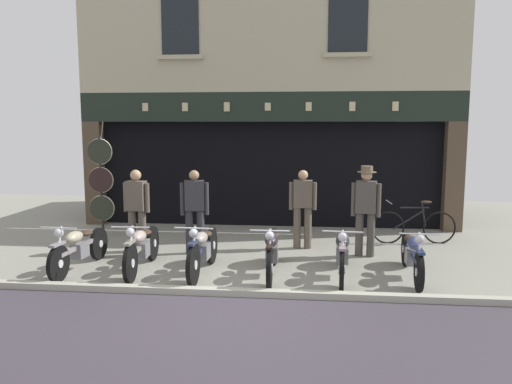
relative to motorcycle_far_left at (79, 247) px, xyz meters
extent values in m
cube|color=gray|center=(2.99, 3.89, -0.45)|extent=(21.27, 10.00, 0.08)
cube|color=#A6A594|center=(2.99, -1.03, -0.40)|extent=(21.27, 0.16, 0.18)
cube|color=black|center=(2.99, 6.19, 0.89)|extent=(8.53, 4.00, 2.60)
cube|color=#4C3D2D|center=(-1.43, 4.07, 0.89)|extent=(0.44, 0.36, 2.60)
cube|color=#4C3D2D|center=(7.40, 4.07, 0.89)|extent=(0.44, 0.36, 2.60)
cube|color=black|center=(2.99, 4.44, 1.02)|extent=(8.16, 0.03, 2.18)
cube|color=black|center=(2.99, 4.01, 2.54)|extent=(9.27, 0.24, 0.70)
cube|color=#C6B789|center=(0.00, 3.88, 2.54)|extent=(0.14, 0.03, 0.20)
cube|color=#C6B789|center=(0.99, 3.88, 2.54)|extent=(0.14, 0.03, 0.20)
cube|color=#C6B789|center=(2.01, 3.88, 2.54)|extent=(0.14, 0.03, 0.22)
cube|color=#C6B789|center=(3.00, 3.88, 2.54)|extent=(0.14, 0.03, 0.18)
cube|color=#C6B789|center=(3.96, 3.88, 2.54)|extent=(0.14, 0.03, 0.20)
cube|color=#C6B789|center=(4.98, 3.88, 2.54)|extent=(0.14, 0.03, 0.22)
cube|color=#C6B789|center=(5.96, 3.88, 2.54)|extent=(0.14, 0.03, 0.21)
cube|color=#B0A889|center=(2.99, 4.09, 4.41)|extent=(9.27, 0.40, 3.04)
cube|color=black|center=(0.90, 3.88, 4.41)|extent=(0.90, 0.02, 1.30)
cube|color=#B0A889|center=(0.90, 3.84, 3.71)|extent=(1.10, 0.12, 0.10)
cube|color=black|center=(4.83, 3.88, 4.41)|extent=(0.90, 0.02, 1.30)
cube|color=#B0A889|center=(4.83, 3.84, 3.71)|extent=(1.10, 0.12, 0.10)
cylinder|color=black|center=(-0.04, -0.67, -0.11)|extent=(0.11, 0.61, 0.60)
cylinder|color=silver|center=(-0.04, -0.67, -0.11)|extent=(0.11, 0.14, 0.13)
cylinder|color=black|center=(0.04, 0.73, -0.11)|extent=(0.12, 0.61, 0.60)
cylinder|color=silver|center=(0.04, 0.73, -0.11)|extent=(0.12, 0.14, 0.13)
cube|color=gray|center=(0.00, 0.03, 0.01)|extent=(0.15, 1.29, 0.07)
cube|color=slate|center=(0.00, 0.03, -0.06)|extent=(0.22, 0.33, 0.26)
ellipsoid|color=tan|center=(-0.01, -0.14, 0.21)|extent=(0.25, 0.47, 0.20)
ellipsoid|color=#38281E|center=(0.02, 0.28, 0.19)|extent=(0.22, 0.31, 0.10)
cube|color=gray|center=(-0.04, -0.67, 0.21)|extent=(0.12, 0.37, 0.04)
sphere|color=silver|center=(-0.04, -0.61, 0.39)|extent=(0.15, 0.15, 0.15)
cylinder|color=silver|center=(-0.04, -0.61, 0.47)|extent=(0.62, 0.06, 0.02)
cylinder|color=silver|center=(-0.04, -0.63, 0.18)|extent=(0.05, 0.25, 0.61)
cylinder|color=black|center=(1.14, -0.60, -0.09)|extent=(0.10, 0.65, 0.64)
cylinder|color=silver|center=(1.14, -0.60, -0.09)|extent=(0.11, 0.15, 0.14)
cylinder|color=black|center=(1.07, 0.78, -0.09)|extent=(0.11, 0.65, 0.64)
cylinder|color=silver|center=(1.07, 0.78, -0.09)|extent=(0.12, 0.15, 0.14)
cube|color=gray|center=(1.11, 0.09, 0.03)|extent=(0.13, 1.28, 0.07)
cube|color=slate|center=(1.11, 0.09, -0.04)|extent=(0.21, 0.33, 0.26)
ellipsoid|color=#AB9891|center=(1.11, -0.08, 0.23)|extent=(0.24, 0.47, 0.20)
ellipsoid|color=#38281E|center=(1.09, 0.34, 0.21)|extent=(0.21, 0.31, 0.10)
cube|color=gray|center=(1.14, -0.60, 0.25)|extent=(0.12, 0.36, 0.04)
sphere|color=silver|center=(1.14, -0.54, 0.41)|extent=(0.15, 0.15, 0.15)
cylinder|color=silver|center=(1.14, -0.54, 0.49)|extent=(0.62, 0.05, 0.02)
cylinder|color=silver|center=(1.14, -0.56, 0.20)|extent=(0.05, 0.29, 0.60)
cylinder|color=black|center=(2.18, -0.65, -0.07)|extent=(0.09, 0.68, 0.68)
cylinder|color=silver|center=(2.18, -0.65, -0.07)|extent=(0.10, 0.15, 0.15)
cylinder|color=black|center=(2.22, 0.67, -0.07)|extent=(0.10, 0.68, 0.68)
cylinder|color=silver|center=(2.22, 0.67, -0.07)|extent=(0.11, 0.15, 0.15)
cube|color=#272D4A|center=(2.20, 0.01, 0.05)|extent=(0.11, 1.22, 0.07)
cube|color=slate|center=(2.20, 0.01, -0.02)|extent=(0.21, 0.33, 0.26)
ellipsoid|color=gray|center=(2.20, -0.14, 0.25)|extent=(0.23, 0.47, 0.20)
ellipsoid|color=#38281E|center=(2.21, 0.25, 0.23)|extent=(0.21, 0.31, 0.10)
cube|color=#272D4A|center=(2.18, -0.65, 0.29)|extent=(0.11, 0.36, 0.04)
sphere|color=silver|center=(2.18, -0.59, 0.43)|extent=(0.15, 0.15, 0.15)
cylinder|color=silver|center=(2.18, -0.59, 0.51)|extent=(0.62, 0.04, 0.02)
cylinder|color=silver|center=(2.18, -0.61, 0.22)|extent=(0.04, 0.26, 0.61)
cylinder|color=black|center=(3.39, -0.68, -0.08)|extent=(0.08, 0.67, 0.66)
cylinder|color=silver|center=(3.39, -0.68, -0.08)|extent=(0.10, 0.15, 0.15)
cylinder|color=black|center=(3.37, 0.73, -0.08)|extent=(0.09, 0.67, 0.66)
cylinder|color=silver|center=(3.37, 0.73, -0.08)|extent=(0.11, 0.15, 0.15)
cube|color=black|center=(3.38, 0.02, 0.04)|extent=(0.09, 1.30, 0.07)
cube|color=slate|center=(3.38, 0.02, -0.03)|extent=(0.21, 0.32, 0.26)
ellipsoid|color=#27222A|center=(3.38, -0.15, 0.24)|extent=(0.23, 0.46, 0.20)
ellipsoid|color=#38281E|center=(3.38, 0.28, 0.22)|extent=(0.20, 0.30, 0.10)
cube|color=black|center=(3.39, -0.68, 0.27)|extent=(0.11, 0.36, 0.04)
sphere|color=silver|center=(3.39, -0.62, 0.42)|extent=(0.15, 0.15, 0.15)
cylinder|color=silver|center=(3.39, -0.62, 0.50)|extent=(0.62, 0.03, 0.02)
cylinder|color=silver|center=(3.39, -0.64, 0.21)|extent=(0.04, 0.25, 0.61)
cylinder|color=black|center=(4.50, -0.63, -0.08)|extent=(0.12, 0.66, 0.66)
cylinder|color=silver|center=(4.50, -0.63, -0.08)|extent=(0.11, 0.15, 0.15)
cylinder|color=black|center=(4.61, 0.77, -0.08)|extent=(0.13, 0.66, 0.66)
cylinder|color=silver|center=(4.61, 0.77, -0.08)|extent=(0.12, 0.15, 0.15)
cube|color=gray|center=(4.55, 0.07, 0.04)|extent=(0.16, 1.30, 0.07)
cube|color=slate|center=(4.55, 0.07, -0.03)|extent=(0.22, 0.33, 0.26)
ellipsoid|color=#222228|center=(4.54, -0.10, 0.24)|extent=(0.25, 0.47, 0.20)
ellipsoid|color=#38281E|center=(4.57, 0.32, 0.22)|extent=(0.22, 0.31, 0.10)
cube|color=gray|center=(4.50, -0.63, 0.27)|extent=(0.13, 0.37, 0.04)
sphere|color=silver|center=(4.51, -0.57, 0.42)|extent=(0.15, 0.15, 0.15)
cylinder|color=silver|center=(4.51, -0.57, 0.50)|extent=(0.62, 0.07, 0.02)
cylinder|color=silver|center=(4.51, -0.59, 0.21)|extent=(0.05, 0.26, 0.61)
cylinder|color=black|center=(5.67, -0.56, -0.11)|extent=(0.10, 0.61, 0.61)
cylinder|color=silver|center=(5.67, -0.56, -0.11)|extent=(0.11, 0.14, 0.13)
cylinder|color=black|center=(5.74, 0.89, -0.11)|extent=(0.11, 0.61, 0.61)
cylinder|color=silver|center=(5.74, 0.89, -0.11)|extent=(0.12, 0.14, 0.13)
cube|color=#212E4D|center=(5.71, 0.16, 0.01)|extent=(0.13, 1.33, 0.07)
cube|color=slate|center=(5.71, 0.16, -0.06)|extent=(0.22, 0.33, 0.26)
ellipsoid|color=#3A4270|center=(5.70, -0.01, 0.21)|extent=(0.24, 0.47, 0.20)
ellipsoid|color=#38281E|center=(5.72, 0.42, 0.19)|extent=(0.21, 0.31, 0.10)
cube|color=#212E4D|center=(5.67, -0.56, 0.22)|extent=(0.12, 0.36, 0.04)
sphere|color=silver|center=(5.68, -0.50, 0.39)|extent=(0.15, 0.15, 0.15)
cylinder|color=silver|center=(5.68, -0.50, 0.47)|extent=(0.62, 0.05, 0.02)
cylinder|color=silver|center=(5.68, -0.52, 0.18)|extent=(0.05, 0.23, 0.62)
cylinder|color=brown|center=(0.69, 1.35, 0.02)|extent=(0.15, 0.15, 0.86)
cylinder|color=brown|center=(0.48, 1.38, 0.02)|extent=(0.15, 0.15, 0.86)
cube|color=brown|center=(0.58, 1.36, 0.72)|extent=(0.41, 0.27, 0.59)
cube|color=silver|center=(0.60, 1.48, 0.79)|extent=(0.14, 0.04, 0.33)
cube|color=black|center=(0.60, 1.49, 0.78)|extent=(0.05, 0.02, 0.31)
cylinder|color=brown|center=(0.82, 1.33, 0.69)|extent=(0.09, 0.09, 0.58)
cylinder|color=brown|center=(0.35, 1.40, 0.69)|extent=(0.09, 0.09, 0.58)
sphere|color=tan|center=(0.58, 1.36, 1.13)|extent=(0.21, 0.21, 0.21)
cylinder|color=#2D2D33|center=(1.87, 1.37, 0.03)|extent=(0.15, 0.15, 0.88)
cylinder|color=#2D2D33|center=(1.65, 1.33, 0.03)|extent=(0.15, 0.15, 0.88)
cube|color=#2D2D33|center=(1.76, 1.35, 0.74)|extent=(0.42, 0.30, 0.59)
cube|color=silver|center=(1.74, 1.46, 0.82)|extent=(0.14, 0.05, 0.33)
cube|color=#47234C|center=(1.73, 1.47, 0.80)|extent=(0.05, 0.02, 0.30)
cylinder|color=#2D2D33|center=(1.99, 1.40, 0.68)|extent=(0.09, 0.09, 0.64)
cylinder|color=#2D2D33|center=(1.53, 1.30, 0.68)|extent=(0.09, 0.09, 0.64)
sphere|color=#9E7A5B|center=(1.76, 1.35, 1.15)|extent=(0.19, 0.19, 0.19)
cylinder|color=brown|center=(3.98, 1.98, 0.03)|extent=(0.15, 0.15, 0.87)
cylinder|color=brown|center=(3.76, 1.98, 0.03)|extent=(0.15, 0.15, 0.87)
cube|color=brown|center=(3.87, 1.98, 0.72)|extent=(0.38, 0.22, 0.56)
cube|color=white|center=(3.87, 2.09, 0.79)|extent=(0.14, 0.02, 0.31)
cube|color=brown|center=(3.87, 2.11, 0.78)|extent=(0.05, 0.01, 0.29)
cylinder|color=brown|center=(4.10, 1.98, 0.68)|extent=(0.09, 0.09, 0.56)
cylinder|color=brown|center=(3.63, 1.98, 0.68)|extent=(0.09, 0.09, 0.56)
sphere|color=tan|center=(3.87, 1.98, 1.11)|extent=(0.20, 0.20, 0.20)
cylinder|color=#47423D|center=(5.19, 1.45, 0.02)|extent=(0.15, 0.15, 0.87)
cylinder|color=#47423D|center=(4.97, 1.49, 0.02)|extent=(0.15, 0.15, 0.87)
cube|color=#47423D|center=(5.08, 1.47, 0.75)|extent=(0.42, 0.29, 0.62)
cube|color=white|center=(5.10, 1.58, 0.82)|extent=(0.14, 0.05, 0.35)
cube|color=maroon|center=(5.10, 1.60, 0.81)|extent=(0.05, 0.02, 0.32)
cylinder|color=#47423D|center=(5.31, 1.42, 0.69)|extent=(0.09, 0.09, 0.64)
cylinder|color=#47423D|center=(4.85, 1.52, 0.69)|extent=(0.09, 0.09, 0.64)
sphere|color=tan|center=(5.08, 1.47, 1.17)|extent=(0.21, 0.21, 0.21)
cylinder|color=brown|center=(5.08, 1.47, 1.23)|extent=(0.36, 0.36, 0.01)
cylinder|color=brown|center=(5.08, 1.47, 1.29)|extent=(0.22, 0.22, 0.12)
cylinder|color=#232328|center=(-0.51, 2.27, 0.73)|extent=(0.06, 0.06, 2.29)
cylinder|color=#23281E|center=(-0.51, 2.25, 1.54)|extent=(0.54, 0.03, 0.54)
torus|color=beige|center=(-0.51, 2.26, 1.54)|extent=(0.56, 0.04, 0.56)
cylinder|color=black|center=(-0.51, 2.25, 0.93)|extent=(0.54, 0.03, 0.54)
torus|color=beige|center=(-0.51, 2.26, 0.93)|extent=(0.56, 0.04, 0.56)
cylinder|color=#23281E|center=(-0.51, 2.25, 0.31)|extent=(0.54, 0.03, 0.54)
torus|color=beige|center=(-0.51, 2.26, 0.31)|extent=(0.56, 0.04, 0.56)
cube|color=silver|center=(5.46, 4.29, 1.19)|extent=(0.67, 0.02, 0.89)
cube|color=#511E19|center=(5.46, 4.28, 1.53)|extent=(0.67, 0.01, 0.20)
torus|color=black|center=(5.69, 2.62, -0.08)|extent=(0.71, 0.09, 0.71)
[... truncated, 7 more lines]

